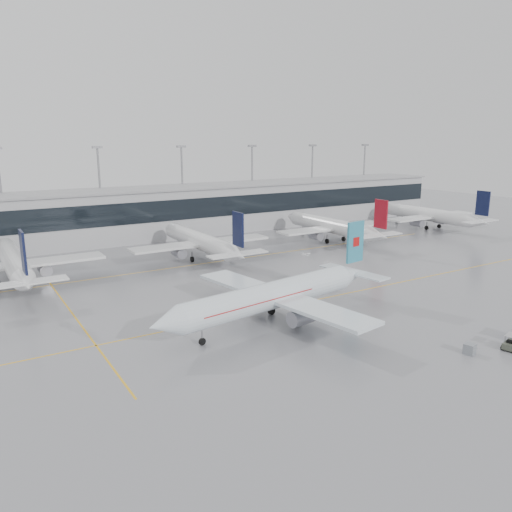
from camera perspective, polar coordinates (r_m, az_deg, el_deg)
ground at (r=75.95m, az=4.76°, el=-5.45°), size 320.00×320.00×0.00m
taxi_line_main at (r=75.95m, az=4.76°, el=-5.44°), size 120.00×0.25×0.01m
taxi_line_north at (r=100.70m, az=-5.36°, el=-0.77°), size 120.00×0.25×0.01m
taxi_line_cross at (r=77.85m, az=-20.52°, el=-5.80°), size 0.25×60.00×0.01m
terminal at (r=128.57m, az=-11.77°, el=4.79°), size 180.00×15.00×12.00m
terminal_glass at (r=121.35m, az=-10.58°, el=5.07°), size 180.00×0.20×5.00m
terminal_roof at (r=127.84m, az=-11.90°, el=7.54°), size 182.00×16.00×0.40m
light_masts at (r=133.38m, az=-12.81°, el=8.22°), size 156.40×1.00×22.60m
air_canada_jet at (r=67.44m, az=2.51°, el=-4.40°), size 37.97×31.01×12.10m
parked_jet_b at (r=94.15m, az=-25.94°, el=-0.73°), size 29.64×36.96×11.72m
parked_jet_c at (r=103.13m, az=-6.31°, el=1.66°), size 29.64×36.96×11.72m
parked_jet_d at (r=121.89m, az=8.75°, el=3.37°), size 29.64×36.96×11.72m
parked_jet_e at (r=146.73m, az=19.30°, el=4.44°), size 29.64×36.96×11.72m
baggage_tug at (r=66.96m, az=27.11°, el=-8.99°), size 3.68×2.02×1.75m
gse_unit at (r=63.60m, az=23.23°, el=-9.72°), size 1.53×1.46×1.26m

